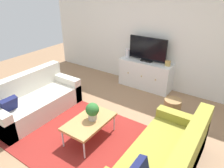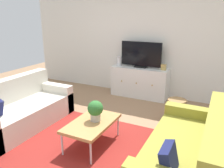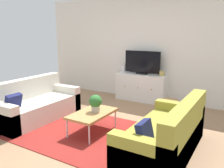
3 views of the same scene
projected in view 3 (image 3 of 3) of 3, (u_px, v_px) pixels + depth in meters
The scene contains 12 objects.
ground_plane at pixel (93, 131), 4.34m from camera, with size 10.00×10.00×0.00m, color #997251.
wall_back at pixel (149, 49), 6.18m from camera, with size 6.40×0.12×2.70m, color silver.
area_rug at pixel (88, 133), 4.21m from camera, with size 2.50×1.90×0.01m, color maroon.
couch_left_side at pixel (34, 106), 4.92m from camera, with size 0.84×1.82×0.82m.
couch_right_side at pixel (169, 137), 3.47m from camera, with size 0.84×1.82×0.82m.
coffee_table at pixel (92, 114), 4.18m from camera, with size 0.54×0.91×0.39m.
potted_plant at pixel (95, 102), 4.17m from camera, with size 0.23×0.23×0.31m.
tv_console at pixel (141, 87), 6.19m from camera, with size 1.33×0.47×0.71m.
flat_screen_tv at pixel (142, 63), 6.07m from camera, with size 0.96×0.16×0.60m.
glass_vase at pixel (123, 68), 6.37m from camera, with size 0.11×0.11×0.22m, color silver.
mantel_clock at pixel (162, 74), 5.83m from camera, with size 0.11×0.07×0.13m, color tan.
wicker_basket at pixel (169, 109), 4.93m from camera, with size 0.34×0.34×0.40m, color #9E7547.
Camera 3 is at (2.38, -3.29, 1.78)m, focal length 37.83 mm.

